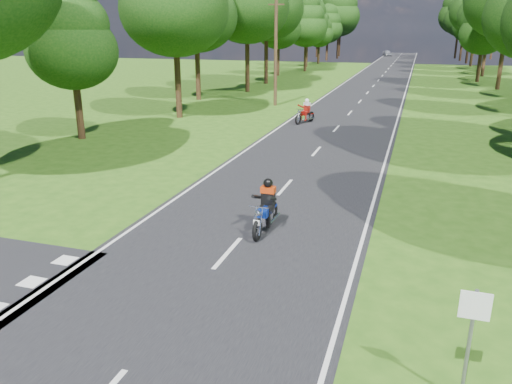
% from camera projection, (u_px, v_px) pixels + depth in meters
% --- Properties ---
extents(ground, '(160.00, 160.00, 0.00)m').
position_uv_depth(ground, '(196.00, 289.00, 11.37)').
color(ground, '#2A5313').
rests_on(ground, ground).
extents(main_road, '(7.00, 140.00, 0.02)m').
position_uv_depth(main_road, '(378.00, 80.00, 56.59)').
color(main_road, black).
rests_on(main_road, ground).
extents(road_markings, '(7.40, 140.00, 0.01)m').
position_uv_depth(road_markings, '(376.00, 82.00, 54.93)').
color(road_markings, silver).
rests_on(road_markings, main_road).
extents(treeline, '(40.00, 115.35, 14.78)m').
position_uv_depth(treeline, '(402.00, 6.00, 62.70)').
color(treeline, black).
rests_on(treeline, ground).
extents(telegraph_pole, '(1.20, 0.26, 8.00)m').
position_uv_depth(telegraph_pole, '(276.00, 51.00, 37.16)').
color(telegraph_pole, '#382616').
rests_on(telegraph_pole, ground).
extents(road_sign, '(0.45, 0.07, 2.00)m').
position_uv_depth(road_sign, '(471.00, 329.00, 7.54)').
color(road_sign, slate).
rests_on(road_sign, ground).
extents(rider_near_blue, '(0.65, 1.86, 1.55)m').
position_uv_depth(rider_near_blue, '(266.00, 206.00, 14.38)').
color(rider_near_blue, '#0E2A9A').
rests_on(rider_near_blue, main_road).
extents(rider_far_red, '(1.19, 1.89, 1.50)m').
position_uv_depth(rider_far_red, '(305.00, 111.00, 31.00)').
color(rider_far_red, '#970F0B').
rests_on(rider_far_red, main_road).
extents(distant_car, '(2.38, 3.83, 1.22)m').
position_uv_depth(distant_car, '(387.00, 53.00, 105.97)').
color(distant_car, '#B3B5BB').
rests_on(distant_car, main_road).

